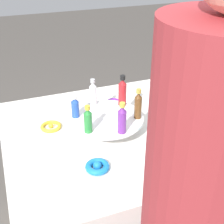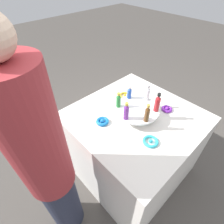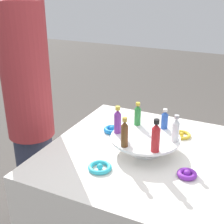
# 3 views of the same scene
# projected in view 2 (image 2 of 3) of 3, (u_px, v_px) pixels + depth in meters

# --- Properties ---
(ground_plane) EXTENTS (12.00, 12.00, 0.00)m
(ground_plane) POSITION_uv_depth(u_px,v_px,m) (129.00, 167.00, 1.85)
(ground_plane) COLOR #4C4742
(party_table) EXTENTS (0.93, 0.93, 0.74)m
(party_table) POSITION_uv_depth(u_px,v_px,m) (132.00, 145.00, 1.60)
(party_table) COLOR silver
(party_table) RESTS_ON ground_plane
(display_stand) EXTENTS (0.34, 0.34, 0.08)m
(display_stand) POSITION_uv_depth(u_px,v_px,m) (136.00, 110.00, 1.32)
(display_stand) COLOR white
(display_stand) RESTS_ON party_table
(bottle_blue) EXTENTS (0.03, 0.03, 0.11)m
(bottle_blue) POSITION_uv_depth(u_px,v_px,m) (129.00, 93.00, 1.37)
(bottle_blue) COLOR #234CAD
(bottle_blue) RESTS_ON display_stand
(bottle_green) EXTENTS (0.03, 0.03, 0.12)m
(bottle_green) POSITION_uv_depth(u_px,v_px,m) (118.00, 100.00, 1.28)
(bottle_green) COLOR #288438
(bottle_green) RESTS_ON display_stand
(bottle_purple) EXTENTS (0.04, 0.04, 0.14)m
(bottle_purple) POSITION_uv_depth(u_px,v_px,m) (126.00, 112.00, 1.18)
(bottle_purple) COLOR #702D93
(bottle_purple) RESTS_ON display_stand
(bottle_brown) EXTENTS (0.03, 0.03, 0.14)m
(bottle_brown) POSITION_uv_depth(u_px,v_px,m) (147.00, 114.00, 1.16)
(bottle_brown) COLOR brown
(bottle_brown) RESTS_ON display_stand
(bottle_red) EXTENTS (0.04, 0.04, 0.15)m
(bottle_red) POSITION_uv_depth(u_px,v_px,m) (157.00, 103.00, 1.24)
(bottle_red) COLOR #B21E23
(bottle_red) RESTS_ON display_stand
(bottle_clear) EXTENTS (0.03, 0.03, 0.13)m
(bottle_clear) POSITION_uv_depth(u_px,v_px,m) (148.00, 93.00, 1.34)
(bottle_clear) COLOR silver
(bottle_clear) RESTS_ON display_stand
(ribbon_bow_blue) EXTENTS (0.10, 0.10, 0.03)m
(ribbon_bow_blue) POSITION_uv_depth(u_px,v_px,m) (102.00, 121.00, 1.30)
(ribbon_bow_blue) COLOR blue
(ribbon_bow_blue) RESTS_ON party_table
(ribbon_bow_teal) EXTENTS (0.11, 0.11, 0.03)m
(ribbon_bow_teal) POSITION_uv_depth(u_px,v_px,m) (151.00, 141.00, 1.16)
(ribbon_bow_teal) COLOR #2DB7CC
(ribbon_bow_teal) RESTS_ON party_table
(ribbon_bow_purple) EXTENTS (0.09, 0.09, 0.03)m
(ribbon_bow_purple) POSITION_uv_depth(u_px,v_px,m) (167.00, 109.00, 1.40)
(ribbon_bow_purple) COLOR purple
(ribbon_bow_purple) RESTS_ON party_table
(ribbon_bow_gold) EXTENTS (0.10, 0.10, 0.02)m
(ribbon_bow_gold) POSITION_uv_depth(u_px,v_px,m) (125.00, 95.00, 1.54)
(ribbon_bow_gold) COLOR gold
(ribbon_bow_gold) RESTS_ON party_table
(person_figure) EXTENTS (0.27, 0.27, 1.58)m
(person_figure) POSITION_uv_depth(u_px,v_px,m) (47.00, 167.00, 0.97)
(person_figure) COLOR #282D42
(person_figure) RESTS_ON ground_plane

